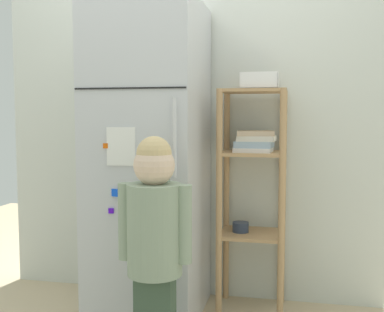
{
  "coord_description": "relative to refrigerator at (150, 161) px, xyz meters",
  "views": [
    {
      "loc": [
        0.66,
        -2.59,
        1.16
      ],
      "look_at": [
        0.11,
        0.02,
        0.93
      ],
      "focal_mm": 44.33,
      "sensor_mm": 36.0,
      "label": 1
    }
  ],
  "objects": [
    {
      "name": "fruit_bin",
      "position": [
        0.61,
        0.15,
        0.45
      ],
      "size": [
        0.21,
        0.18,
        0.09
      ],
      "color": "white",
      "rests_on": "pantry_shelf_unit"
    },
    {
      "name": "child_standing",
      "position": [
        0.2,
        -0.57,
        -0.25
      ],
      "size": [
        0.35,
        0.26,
        1.07
      ],
      "color": "#3E5441",
      "rests_on": "ground"
    },
    {
      "name": "refrigerator",
      "position": [
        0.0,
        0.0,
        0.0
      ],
      "size": [
        0.6,
        0.7,
        1.8
      ],
      "color": "silver",
      "rests_on": "ground"
    },
    {
      "name": "kitchen_wall_back",
      "position": [
        0.14,
        0.36,
        0.25
      ],
      "size": [
        2.44,
        0.03,
        2.3
      ],
      "primitive_type": "cube",
      "color": "silver",
      "rests_on": "ground"
    },
    {
      "name": "pantry_shelf_unit",
      "position": [
        0.58,
        0.16,
        -0.07
      ],
      "size": [
        0.38,
        0.34,
        1.31
      ],
      "color": "tan",
      "rests_on": "ground"
    }
  ]
}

